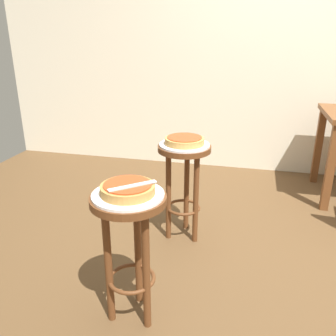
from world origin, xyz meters
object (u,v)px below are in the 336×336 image
object	(u,v)px
pizza_server_knife	(133,186)
stool_foreground	(130,232)
serving_plate_middle	(184,145)
pizza_middle	(185,140)
pizza_foreground	(128,189)
stool_middle	(184,172)
serving_plate_foreground	(128,195)

from	to	relation	value
pizza_server_knife	stool_foreground	bearing A→B (deg)	104.71
serving_plate_middle	pizza_middle	bearing A→B (deg)	180.00
pizza_foreground	stool_middle	distance (m)	0.83
stool_foreground	pizza_middle	distance (m)	0.83
pizza_foreground	serving_plate_middle	distance (m)	0.80
pizza_foreground	serving_plate_middle	world-z (taller)	pizza_foreground
pizza_foreground	stool_foreground	bearing A→B (deg)	45.00
serving_plate_foreground	serving_plate_middle	bearing A→B (deg)	83.10
stool_foreground	serving_plate_middle	distance (m)	0.82
serving_plate_foreground	pizza_server_knife	size ratio (longest dim) A/B	1.46
serving_plate_middle	pizza_server_knife	distance (m)	0.82
stool_foreground	serving_plate_middle	bearing A→B (deg)	83.10
serving_plate_middle	pizza_foreground	bearing A→B (deg)	-96.90
serving_plate_foreground	pizza_foreground	size ratio (longest dim) A/B	1.33
stool_foreground	stool_middle	size ratio (longest dim) A/B	1.00
pizza_foreground	pizza_server_knife	bearing A→B (deg)	-33.69
stool_foreground	pizza_middle	bearing A→B (deg)	83.10
pizza_foreground	pizza_server_knife	world-z (taller)	pizza_server_knife
stool_middle	pizza_middle	world-z (taller)	pizza_middle
serving_plate_foreground	serving_plate_middle	size ratio (longest dim) A/B	0.99
stool_middle	serving_plate_middle	world-z (taller)	serving_plate_middle
pizza_middle	pizza_server_knife	size ratio (longest dim) A/B	1.14
pizza_middle	pizza_server_knife	distance (m)	0.82
pizza_middle	pizza_server_knife	bearing A→B (deg)	-94.64
pizza_foreground	pizza_server_knife	distance (m)	0.04
pizza_server_knife	serving_plate_foreground	bearing A→B (deg)	104.71
serving_plate_foreground	pizza_foreground	distance (m)	0.03
serving_plate_middle	pizza_server_knife	world-z (taller)	pizza_server_knife
serving_plate_middle	pizza_middle	xyz separation A→B (m)	(-0.00, 0.00, 0.03)
pizza_foreground	pizza_middle	bearing A→B (deg)	83.10
stool_middle	serving_plate_middle	bearing A→B (deg)	90.00
serving_plate_middle	stool_middle	bearing A→B (deg)	-90.00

